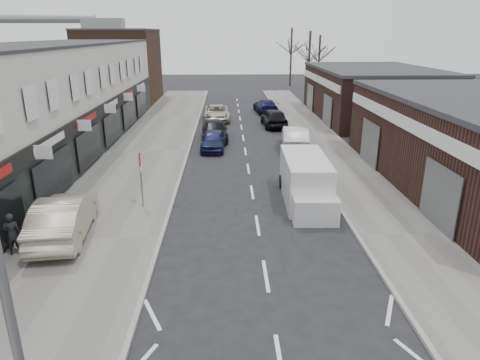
{
  "coord_description": "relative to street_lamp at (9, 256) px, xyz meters",
  "views": [
    {
      "loc": [
        -1.27,
        -6.55,
        7.76
      ],
      "look_at": [
        -0.8,
        8.4,
        2.6
      ],
      "focal_mm": 32.0,
      "sensor_mm": 36.0,
      "label": 1
    }
  ],
  "objects": [
    {
      "name": "tree_far_c",
      "position": [
        13.03,
        60.8,
        -4.62
      ],
      "size": [
        3.6,
        3.6,
        8.5
      ],
      "primitive_type": null,
      "color": "#382D26",
      "rests_on": "ground"
    },
    {
      "name": "pavement_left",
      "position": [
        -2.22,
        22.8,
        -4.56
      ],
      "size": [
        5.5,
        64.0,
        0.12
      ],
      "primitive_type": "cube",
      "color": "slate",
      "rests_on": "ground"
    },
    {
      "name": "parked_car_left_b",
      "position": [
        2.33,
        26.44,
        -3.93
      ],
      "size": [
        2.18,
        4.87,
        1.39
      ],
      "primitive_type": "imported",
      "rotation": [
        0.0,
        0.0,
        0.05
      ],
      "color": "black",
      "rests_on": "ground"
    },
    {
      "name": "parked_car_right_a",
      "position": [
        8.03,
        23.46,
        -3.82
      ],
      "size": [
        2.14,
        4.99,
        1.6
      ],
      "primitive_type": "imported",
      "rotation": [
        0.0,
        0.0,
        3.05
      ],
      "color": "silver",
      "rests_on": "ground"
    },
    {
      "name": "street_lamp",
      "position": [
        0.0,
        0.0,
        0.0
      ],
      "size": [
        2.23,
        0.22,
        8.0
      ],
      "color": "slate",
      "rests_on": "pavement_left"
    },
    {
      "name": "tree_far_a",
      "position": [
        13.53,
        48.8,
        -4.62
      ],
      "size": [
        3.6,
        3.6,
        8.0
      ],
      "primitive_type": null,
      "color": "#382D26",
      "rests_on": "ground"
    },
    {
      "name": "brick_block_far",
      "position": [
        -8.97,
        45.8,
        -0.62
      ],
      "size": [
        8.0,
        10.0,
        8.0
      ],
      "primitive_type": "cube",
      "color": "#422C1C",
      "rests_on": "ground"
    },
    {
      "name": "parked_car_left_c",
      "position": [
        2.32,
        33.91,
        -3.92
      ],
      "size": [
        2.54,
        5.14,
        1.4
      ],
      "primitive_type": "imported",
      "rotation": [
        0.0,
        0.0,
        0.04
      ],
      "color": "#BFBA99",
      "rests_on": "ground"
    },
    {
      "name": "parked_car_right_b",
      "position": [
        7.36,
        30.94,
        -3.82
      ],
      "size": [
        2.15,
        4.8,
        1.6
      ],
      "primitive_type": "imported",
      "rotation": [
        0.0,
        0.0,
        3.2
      ],
      "color": "black",
      "rests_on": "ground"
    },
    {
      "name": "parked_car_right_c",
      "position": [
        7.23,
        37.82,
        -3.92
      ],
      "size": [
        2.44,
        4.99,
        1.4
      ],
      "primitive_type": "imported",
      "rotation": [
        0.0,
        0.0,
        3.24
      ],
      "color": "#13143D",
      "rests_on": "ground"
    },
    {
      "name": "sedan_on_pavement",
      "position": [
        -3.16,
        9.78,
        -3.67
      ],
      "size": [
        2.34,
        5.23,
        1.67
      ],
      "primitive_type": "imported",
      "rotation": [
        0.0,
        0.0,
        3.26
      ],
      "color": "tan",
      "rests_on": "pavement_left"
    },
    {
      "name": "right_unit_far",
      "position": [
        17.03,
        34.8,
        -2.37
      ],
      "size": [
        10.0,
        16.0,
        4.5
      ],
      "primitive_type": "cube",
      "color": "#331D17",
      "rests_on": "ground"
    },
    {
      "name": "shop_terrace_left",
      "position": [
        -8.97,
        20.3,
        -1.07
      ],
      "size": [
        8.0,
        41.0,
        7.1
      ],
      "primitive_type": "cube",
      "color": "beige",
      "rests_on": "ground"
    },
    {
      "name": "tree_far_b",
      "position": [
        16.03,
        54.8,
        -4.62
      ],
      "size": [
        3.6,
        3.6,
        7.5
      ],
      "primitive_type": null,
      "color": "#382D26",
      "rests_on": "ground"
    },
    {
      "name": "pavement_right",
      "position": [
        10.28,
        22.8,
        -4.56
      ],
      "size": [
        3.5,
        64.0,
        0.12
      ],
      "primitive_type": "cube",
      "color": "slate",
      "rests_on": "ground"
    },
    {
      "name": "pedestrian",
      "position": [
        -4.49,
        8.37,
        -3.7
      ],
      "size": [
        0.67,
        0.55,
        1.6
      ],
      "primitive_type": "imported",
      "rotation": [
        0.0,
        0.0,
        3.46
      ],
      "color": "black",
      "rests_on": "pavement_left"
    },
    {
      "name": "white_van",
      "position": [
        7.0,
        13.44,
        -3.59
      ],
      "size": [
        2.11,
        5.65,
        2.18
      ],
      "rotation": [
        0.0,
        0.0,
        -0.03
      ],
      "color": "silver",
      "rests_on": "ground"
    },
    {
      "name": "warning_sign",
      "position": [
        -0.63,
        12.8,
        -2.42
      ],
      "size": [
        0.12,
        0.8,
        2.7
      ],
      "color": "slate",
      "rests_on": "pavement_left"
    },
    {
      "name": "parked_car_left_a",
      "position": [
        2.33,
        23.34,
        -3.95
      ],
      "size": [
        1.87,
        4.05,
        1.34
      ],
      "primitive_type": "imported",
      "rotation": [
        0.0,
        0.0,
        -0.07
      ],
      "color": "#151C44",
      "rests_on": "ground"
    }
  ]
}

